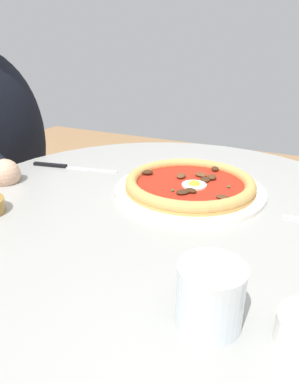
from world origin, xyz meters
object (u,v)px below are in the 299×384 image
pizza_on_plate (190,185)px  diner_person (0,202)px  dining_table (165,265)px  steak_knife (62,166)px  water_glass (210,300)px

pizza_on_plate → diner_person: diner_person is taller
pizza_on_plate → diner_person: bearing=86.1°
dining_table → steak_knife: (0.06, 0.32, 0.17)m
pizza_on_plate → steak_knife: bearing=89.7°
dining_table → water_glass: 0.39m
dining_table → water_glass: size_ratio=11.91×
dining_table → pizza_on_plate: size_ratio=2.84×
water_glass → diner_person: diner_person is taller
pizza_on_plate → water_glass: bearing=-156.3°
steak_knife → diner_person: diner_person is taller
dining_table → water_glass: water_glass is taller
water_glass → steak_knife: size_ratio=0.33×
pizza_on_plate → steak_knife: size_ratio=1.39×
water_glass → diner_person: bearing=64.7°
steak_knife → water_glass: bearing=-124.6°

